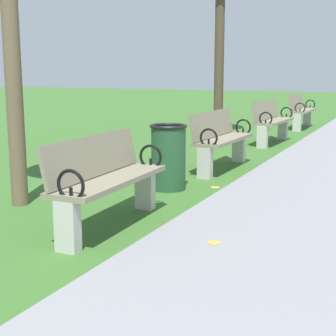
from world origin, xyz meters
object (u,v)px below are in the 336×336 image
(park_bench_5, at_px, (271,120))
(trash_bin, at_px, (168,157))
(park_bench_3, at_px, (106,179))
(park_bench_4, at_px, (220,138))
(park_bench_6, at_px, (301,110))

(park_bench_5, bearing_deg, trash_bin, -91.78)
(park_bench_3, xyz_separation_m, park_bench_5, (0.00, 6.45, 0.00))
(trash_bin, bearing_deg, park_bench_4, 84.62)
(park_bench_3, distance_m, park_bench_5, 6.45)
(park_bench_4, bearing_deg, park_bench_6, 90.00)
(trash_bin, bearing_deg, park_bench_6, 88.93)
(park_bench_5, distance_m, trash_bin, 4.74)
(park_bench_3, bearing_deg, park_bench_5, 90.00)
(park_bench_3, height_order, park_bench_4, same)
(park_bench_4, relative_size, trash_bin, 1.92)
(park_bench_6, height_order, trash_bin, park_bench_6)
(park_bench_5, xyz_separation_m, trash_bin, (-0.15, -4.73, -0.06))
(trash_bin, bearing_deg, park_bench_3, -85.10)
(park_bench_3, height_order, park_bench_6, same)
(park_bench_5, height_order, trash_bin, park_bench_5)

